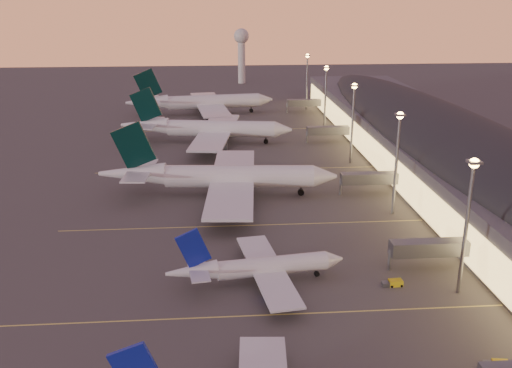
% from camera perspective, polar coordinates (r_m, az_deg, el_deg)
% --- Properties ---
extents(ground, '(700.00, 700.00, 0.00)m').
position_cam_1_polar(ground, '(104.91, 0.84, -11.55)').
color(ground, '#3C3A38').
extents(airliner_narrow_north, '(34.51, 31.09, 12.33)m').
position_cam_1_polar(airliner_narrow_north, '(109.22, 0.12, -8.35)').
color(airliner_narrow_north, silver).
rests_on(airliner_narrow_north, ground).
extents(airliner_wide_near, '(64.74, 59.15, 20.71)m').
position_cam_1_polar(airliner_wide_near, '(154.68, -3.75, 0.74)').
color(airliner_wide_near, silver).
rests_on(airliner_wide_near, ground).
extents(airliner_wide_mid, '(63.43, 58.39, 20.32)m').
position_cam_1_polar(airliner_wide_mid, '(210.98, -4.99, 5.54)').
color(airliner_wide_mid, silver).
rests_on(airliner_wide_mid, ground).
extents(airliner_wide_far, '(66.76, 61.26, 21.36)m').
position_cam_1_polar(airliner_wide_far, '(261.69, -5.51, 8.13)').
color(airliner_wide_far, silver).
rests_on(airliner_wide_far, ground).
extents(terminal_building, '(56.35, 255.00, 17.46)m').
position_cam_1_polar(terminal_building, '(182.70, 18.39, 3.74)').
color(terminal_building, '#4C4D52').
rests_on(terminal_building, ground).
extents(light_masts, '(2.20, 217.20, 25.90)m').
position_cam_1_polar(light_masts, '(165.35, 11.34, 5.97)').
color(light_masts, slate).
rests_on(light_masts, ground).
extents(radar_tower, '(9.00, 9.00, 32.50)m').
position_cam_1_polar(radar_tower, '(352.15, -1.46, 13.58)').
color(radar_tower, silver).
rests_on(radar_tower, ground).
extents(lane_markings, '(90.00, 180.36, 0.00)m').
position_cam_1_polar(lane_markings, '(140.82, -0.65, -3.37)').
color(lane_markings, '#D8C659').
rests_on(lane_markings, ground).
extents(baggage_tug_b, '(3.74, 1.99, 1.06)m').
position_cam_1_polar(baggage_tug_b, '(95.34, 22.99, -16.28)').
color(baggage_tug_b, gold).
rests_on(baggage_tug_b, ground).
extents(baggage_tug_c, '(3.96, 1.87, 1.16)m').
position_cam_1_polar(baggage_tug_c, '(112.40, 13.53, -9.61)').
color(baggage_tug_c, gold).
rests_on(baggage_tug_c, ground).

